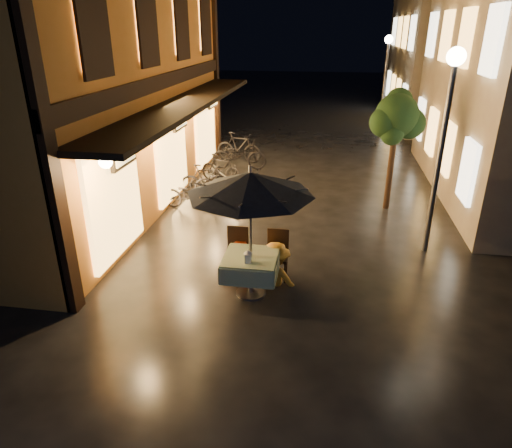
% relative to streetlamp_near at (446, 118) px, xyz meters
% --- Properties ---
extents(ground, '(90.00, 90.00, 0.00)m').
position_rel_streetlamp_near_xyz_m(ground, '(-3.00, -2.00, -2.92)').
color(ground, black).
rests_on(ground, ground).
extents(west_building, '(5.90, 11.40, 7.40)m').
position_rel_streetlamp_near_xyz_m(west_building, '(-8.72, 2.00, 0.79)').
color(west_building, orange).
rests_on(west_building, ground).
extents(east_building_far, '(7.30, 10.30, 7.30)m').
position_rel_streetlamp_near_xyz_m(east_building_far, '(4.49, 16.00, 0.74)').
color(east_building_far, tan).
rests_on(east_building_far, ground).
extents(street_tree, '(1.43, 1.20, 3.15)m').
position_rel_streetlamp_near_xyz_m(street_tree, '(-0.59, 2.51, -0.50)').
color(street_tree, black).
rests_on(street_tree, ground).
extents(streetlamp_near, '(0.36, 0.36, 4.23)m').
position_rel_streetlamp_near_xyz_m(streetlamp_near, '(0.00, 0.00, 0.00)').
color(streetlamp_near, '#59595E').
rests_on(streetlamp_near, ground).
extents(streetlamp_far, '(0.36, 0.36, 4.23)m').
position_rel_streetlamp_near_xyz_m(streetlamp_far, '(0.00, 12.00, 0.00)').
color(streetlamp_far, '#59595E').
rests_on(streetlamp_far, ground).
extents(cafe_table, '(0.99, 0.99, 0.78)m').
position_rel_streetlamp_near_xyz_m(cafe_table, '(-3.51, -2.37, -2.33)').
color(cafe_table, '#59595E').
rests_on(cafe_table, ground).
extents(patio_umbrella, '(2.22, 2.22, 2.46)m').
position_rel_streetlamp_near_xyz_m(patio_umbrella, '(-3.51, -2.37, -0.77)').
color(patio_umbrella, '#59595E').
rests_on(patio_umbrella, ground).
extents(cafe_chair_left, '(0.42, 0.42, 0.97)m').
position_rel_streetlamp_near_xyz_m(cafe_chair_left, '(-3.91, -1.64, -2.38)').
color(cafe_chair_left, black).
rests_on(cafe_chair_left, ground).
extents(cafe_chair_right, '(0.42, 0.42, 0.97)m').
position_rel_streetlamp_near_xyz_m(cafe_chair_right, '(-3.11, -1.64, -2.38)').
color(cafe_chair_right, black).
rests_on(cafe_chair_right, ground).
extents(table_lantern, '(0.16, 0.16, 0.25)m').
position_rel_streetlamp_near_xyz_m(table_lantern, '(-3.51, -2.63, -2.00)').
color(table_lantern, white).
rests_on(table_lantern, cafe_table).
extents(person_orange, '(0.88, 0.77, 1.52)m').
position_rel_streetlamp_near_xyz_m(person_orange, '(-3.86, -1.82, -2.16)').
color(person_orange, '#C62600').
rests_on(person_orange, ground).
extents(person_yellow, '(1.12, 0.76, 1.60)m').
position_rel_streetlamp_near_xyz_m(person_yellow, '(-3.12, -1.87, -2.12)').
color(person_yellow, '#FDA828').
rests_on(person_yellow, ground).
extents(bicycle_0, '(1.64, 0.81, 0.83)m').
position_rel_streetlamp_near_xyz_m(bicycle_0, '(-5.84, 1.54, -2.50)').
color(bicycle_0, black).
rests_on(bicycle_0, ground).
extents(bicycle_1, '(1.58, 0.74, 0.91)m').
position_rel_streetlamp_near_xyz_m(bicycle_1, '(-5.73, 2.80, -2.46)').
color(bicycle_1, black).
rests_on(bicycle_1, ground).
extents(bicycle_2, '(1.67, 1.00, 0.83)m').
position_rel_streetlamp_near_xyz_m(bicycle_2, '(-5.27, 2.82, -2.50)').
color(bicycle_2, black).
rests_on(bicycle_2, ground).
extents(bicycle_3, '(1.57, 1.00, 0.91)m').
position_rel_streetlamp_near_xyz_m(bicycle_3, '(-5.54, 3.88, -2.46)').
color(bicycle_3, black).
rests_on(bicycle_3, ground).
extents(bicycle_4, '(1.93, 0.75, 1.00)m').
position_rel_streetlamp_near_xyz_m(bicycle_4, '(-5.28, 5.50, -2.42)').
color(bicycle_4, black).
rests_on(bicycle_4, ground).
extents(bicycle_5, '(1.84, 0.94, 1.06)m').
position_rel_streetlamp_near_xyz_m(bicycle_5, '(-5.47, 6.45, -2.39)').
color(bicycle_5, black).
rests_on(bicycle_5, ground).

